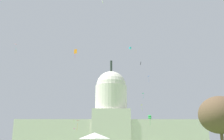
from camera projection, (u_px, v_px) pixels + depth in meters
capitol_building at (111, 122)px, 199.99m from camera, size 137.78×26.77×65.51m
tree_east_mid at (220, 115)px, 65.47m from camera, size 12.20×12.55×13.75m
kite_cyan_high at (130, 48)px, 151.50m from camera, size 1.36×1.36×0.99m
kite_black_mid at (141, 63)px, 84.30m from camera, size 0.40×0.80×1.12m
kite_yellow_low at (143, 106)px, 101.95m from camera, size 1.11×1.36×2.39m
kite_green_low at (150, 117)px, 107.01m from camera, size 1.47×1.52×4.08m
kite_pink_high at (16, 45)px, 104.37m from camera, size 1.68×1.79×2.43m
kite_white_high at (102, 0)px, 66.71m from camera, size 0.44×0.99×1.52m
kite_blue_high at (149, 77)px, 181.49m from camera, size 1.48×1.69×3.84m
kite_red_low at (77, 122)px, 120.29m from camera, size 1.81×1.70×4.34m
kite_turquoise_mid at (144, 94)px, 172.00m from camera, size 1.83×1.84×3.39m
kite_gold_low at (74, 120)px, 145.75m from camera, size 0.40×0.65×3.03m
kite_orange_mid at (75, 52)px, 85.07m from camera, size 0.97×0.45×3.01m
kite_lime_low at (218, 105)px, 70.24m from camera, size 0.73×0.51×1.08m
kite_magenta_low at (74, 129)px, 168.27m from camera, size 1.18×0.88×3.19m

